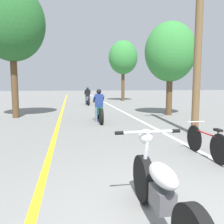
{
  "coord_description": "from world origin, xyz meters",
  "views": [
    {
      "loc": [
        -1.2,
        -2.34,
        1.67
      ],
      "look_at": [
        -0.06,
        4.07,
        0.9
      ],
      "focal_mm": 38.0,
      "sensor_mm": 36.0,
      "label": 1
    }
  ],
  "objects_px": {
    "roadside_tree_left": "(12,24)",
    "motorcycle_rider_far": "(88,98)",
    "bicycle_parked": "(206,142)",
    "motorcycle_foreground": "(161,191)",
    "roadside_tree_right_near": "(170,52)",
    "utility_pole": "(199,17)",
    "motorcycle_rider_lead": "(99,110)",
    "roadside_tree_right_far": "(123,58)"
  },
  "relations": [
    {
      "from": "roadside_tree_left",
      "to": "motorcycle_rider_far",
      "type": "xyz_separation_m",
      "value": [
        4.09,
        6.84,
        -4.0
      ]
    },
    {
      "from": "motorcycle_rider_far",
      "to": "bicycle_parked",
      "type": "xyz_separation_m",
      "value": [
        1.62,
        -14.42,
        -0.19
      ]
    },
    {
      "from": "motorcycle_foreground",
      "to": "motorcycle_rider_far",
      "type": "bearing_deg",
      "value": 88.62
    },
    {
      "from": "roadside_tree_right_near",
      "to": "motorcycle_rider_far",
      "type": "relative_size",
      "value": 2.42
    },
    {
      "from": "utility_pole",
      "to": "roadside_tree_left",
      "type": "relative_size",
      "value": 1.15
    },
    {
      "from": "motorcycle_foreground",
      "to": "bicycle_parked",
      "type": "distance_m",
      "value": 3.11
    },
    {
      "from": "roadside_tree_left",
      "to": "motorcycle_rider_lead",
      "type": "xyz_separation_m",
      "value": [
        3.94,
        -1.98,
        -4.01
      ]
    },
    {
      "from": "motorcycle_rider_far",
      "to": "motorcycle_rider_lead",
      "type": "bearing_deg",
      "value": -90.96
    },
    {
      "from": "utility_pole",
      "to": "motorcycle_rider_far",
      "type": "bearing_deg",
      "value": 102.45
    },
    {
      "from": "roadside_tree_right_near",
      "to": "motorcycle_rider_far",
      "type": "height_order",
      "value": "roadside_tree_right_near"
    },
    {
      "from": "roadside_tree_right_near",
      "to": "utility_pole",
      "type": "bearing_deg",
      "value": -103.77
    },
    {
      "from": "roadside_tree_left",
      "to": "motorcycle_foreground",
      "type": "bearing_deg",
      "value": -69.66
    },
    {
      "from": "roadside_tree_left",
      "to": "motorcycle_foreground",
      "type": "relative_size",
      "value": 3.08
    },
    {
      "from": "motorcycle_rider_lead",
      "to": "utility_pole",
      "type": "bearing_deg",
      "value": -49.01
    },
    {
      "from": "utility_pole",
      "to": "roadside_tree_left",
      "type": "height_order",
      "value": "utility_pole"
    },
    {
      "from": "roadside_tree_right_near",
      "to": "motorcycle_foreground",
      "type": "bearing_deg",
      "value": -113.97
    },
    {
      "from": "roadside_tree_right_near",
      "to": "roadside_tree_left",
      "type": "relative_size",
      "value": 0.77
    },
    {
      "from": "utility_pole",
      "to": "motorcycle_foreground",
      "type": "relative_size",
      "value": 3.53
    },
    {
      "from": "utility_pole",
      "to": "roadside_tree_left",
      "type": "distance_m",
      "value": 8.57
    },
    {
      "from": "roadside_tree_right_far",
      "to": "motorcycle_rider_far",
      "type": "xyz_separation_m",
      "value": [
        -3.86,
        -4.16,
        -3.73
      ]
    },
    {
      "from": "motorcycle_rider_lead",
      "to": "motorcycle_rider_far",
      "type": "xyz_separation_m",
      "value": [
        0.15,
        8.82,
        0.0
      ]
    },
    {
      "from": "roadside_tree_right_far",
      "to": "roadside_tree_left",
      "type": "height_order",
      "value": "roadside_tree_left"
    },
    {
      "from": "roadside_tree_right_near",
      "to": "motorcycle_foreground",
      "type": "relative_size",
      "value": 2.37
    },
    {
      "from": "roadside_tree_right_near",
      "to": "motorcycle_rider_lead",
      "type": "height_order",
      "value": "roadside_tree_right_near"
    },
    {
      "from": "roadside_tree_right_near",
      "to": "bicycle_parked",
      "type": "relative_size",
      "value": 2.93
    },
    {
      "from": "motorcycle_rider_far",
      "to": "bicycle_parked",
      "type": "relative_size",
      "value": 1.21
    },
    {
      "from": "roadside_tree_left",
      "to": "motorcycle_foreground",
      "type": "height_order",
      "value": "roadside_tree_left"
    },
    {
      "from": "motorcycle_foreground",
      "to": "roadside_tree_left",
      "type": "bearing_deg",
      "value": 110.34
    },
    {
      "from": "utility_pole",
      "to": "bicycle_parked",
      "type": "relative_size",
      "value": 4.37
    },
    {
      "from": "utility_pole",
      "to": "motorcycle_rider_far",
      "type": "distance_m",
      "value": 12.76
    },
    {
      "from": "motorcycle_rider_far",
      "to": "roadside_tree_right_far",
      "type": "bearing_deg",
      "value": 47.12
    },
    {
      "from": "utility_pole",
      "to": "roadside_tree_right_near",
      "type": "distance_m",
      "value": 5.02
    },
    {
      "from": "motorcycle_rider_lead",
      "to": "motorcycle_rider_far",
      "type": "distance_m",
      "value": 8.82
    },
    {
      "from": "motorcycle_rider_lead",
      "to": "roadside_tree_right_near",
      "type": "bearing_deg",
      "value": 22.08
    },
    {
      "from": "motorcycle_rider_lead",
      "to": "bicycle_parked",
      "type": "bearing_deg",
      "value": -72.5
    },
    {
      "from": "roadside_tree_left",
      "to": "bicycle_parked",
      "type": "relative_size",
      "value": 3.81
    },
    {
      "from": "motorcycle_foreground",
      "to": "motorcycle_rider_lead",
      "type": "distance_m",
      "value": 7.96
    },
    {
      "from": "motorcycle_foreground",
      "to": "motorcycle_rider_far",
      "type": "xyz_separation_m",
      "value": [
        0.4,
        16.78,
        0.1
      ]
    },
    {
      "from": "roadside_tree_right_near",
      "to": "motorcycle_foreground",
      "type": "height_order",
      "value": "roadside_tree_right_near"
    },
    {
      "from": "roadside_tree_right_near",
      "to": "motorcycle_rider_far",
      "type": "bearing_deg",
      "value": 118.16
    },
    {
      "from": "roadside_tree_right_near",
      "to": "roadside_tree_left",
      "type": "bearing_deg",
      "value": 177.4
    },
    {
      "from": "roadside_tree_right_near",
      "to": "roadside_tree_right_far",
      "type": "distance_m",
      "value": 11.4
    }
  ]
}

